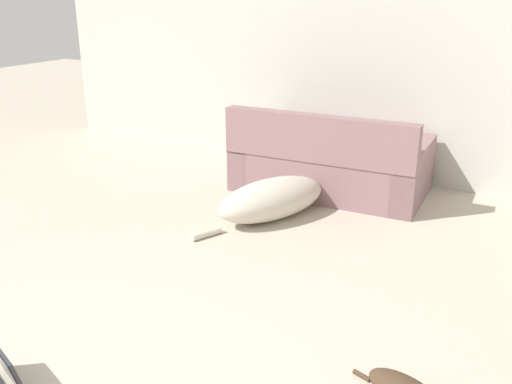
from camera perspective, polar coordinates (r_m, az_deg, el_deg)
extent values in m
cube|color=beige|center=(5.65, 12.12, 13.73)|extent=(7.77, 0.06, 2.49)
cube|color=gray|center=(5.37, 7.49, 2.21)|extent=(1.77, 1.01, 0.39)
cube|color=gray|center=(4.90, 6.17, 5.34)|extent=(1.72, 0.24, 0.40)
cube|color=gray|center=(5.17, 15.46, 1.74)|extent=(0.25, 0.92, 0.53)
cube|color=gray|center=(5.63, 0.22, 3.96)|extent=(0.25, 0.92, 0.53)
ellipsoid|color=beige|center=(4.70, 1.61, -0.69)|extent=(0.80, 1.13, 0.33)
sphere|color=brown|center=(5.08, 6.76, 0.41)|extent=(0.34, 0.34, 0.26)
cylinder|color=beige|center=(4.40, -4.97, -4.19)|extent=(0.15, 0.26, 0.05)
cylinder|color=#473323|center=(3.00, 10.53, -17.59)|extent=(0.10, 0.05, 0.02)
cube|color=#2D2D33|center=(3.08, -23.64, -15.56)|extent=(0.33, 0.17, 0.22)
cube|color=black|center=(3.08, -23.82, -15.61)|extent=(0.31, 0.15, 0.19)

